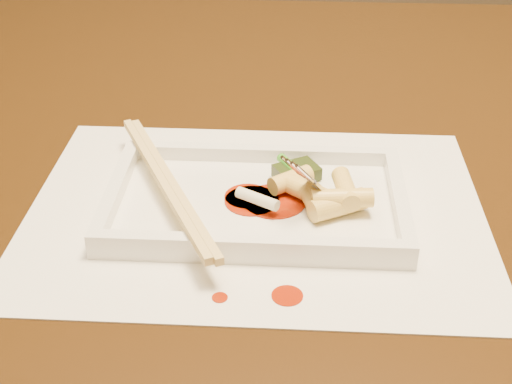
# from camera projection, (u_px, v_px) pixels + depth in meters

# --- Properties ---
(table) EXTENTS (1.40, 0.90, 0.75)m
(table) POSITION_uv_depth(u_px,v_px,m) (253.00, 209.00, 0.81)
(table) COLOR black
(table) RESTS_ON ground
(placemat) EXTENTS (0.40, 0.30, 0.00)m
(placemat) POSITION_uv_depth(u_px,v_px,m) (256.00, 210.00, 0.63)
(placemat) COLOR white
(placemat) RESTS_ON table
(sauce_splatter_a) EXTENTS (0.02, 0.02, 0.00)m
(sauce_splatter_a) POSITION_uv_depth(u_px,v_px,m) (287.00, 296.00, 0.53)
(sauce_splatter_a) COLOR #9A1E04
(sauce_splatter_a) RESTS_ON placemat
(sauce_splatter_b) EXTENTS (0.01, 0.01, 0.00)m
(sauce_splatter_b) POSITION_uv_depth(u_px,v_px,m) (220.00, 298.00, 0.53)
(sauce_splatter_b) COLOR #9A1E04
(sauce_splatter_b) RESTS_ON placemat
(plate_base) EXTENTS (0.26, 0.16, 0.01)m
(plate_base) POSITION_uv_depth(u_px,v_px,m) (256.00, 205.00, 0.63)
(plate_base) COLOR white
(plate_base) RESTS_ON placemat
(plate_rim_far) EXTENTS (0.26, 0.01, 0.01)m
(plate_rim_far) POSITION_uv_depth(u_px,v_px,m) (260.00, 153.00, 0.68)
(plate_rim_far) COLOR white
(plate_rim_far) RESTS_ON plate_base
(plate_rim_near) EXTENTS (0.26, 0.01, 0.01)m
(plate_rim_near) POSITION_uv_depth(u_px,v_px,m) (251.00, 246.00, 0.56)
(plate_rim_near) COLOR white
(plate_rim_near) RESTS_ON plate_base
(plate_rim_left) EXTENTS (0.01, 0.14, 0.01)m
(plate_rim_left) POSITION_uv_depth(u_px,v_px,m) (116.00, 191.00, 0.63)
(plate_rim_left) COLOR white
(plate_rim_left) RESTS_ON plate_base
(plate_rim_right) EXTENTS (0.01, 0.14, 0.01)m
(plate_rim_right) POSITION_uv_depth(u_px,v_px,m) (399.00, 199.00, 0.61)
(plate_rim_right) COLOR white
(plate_rim_right) RESTS_ON plate_base
(veg_piece) EXTENTS (0.05, 0.04, 0.01)m
(veg_piece) POSITION_uv_depth(u_px,v_px,m) (297.00, 172.00, 0.65)
(veg_piece) COLOR black
(veg_piece) RESTS_ON plate_base
(scallion_white) EXTENTS (0.04, 0.03, 0.01)m
(scallion_white) POSITION_uv_depth(u_px,v_px,m) (257.00, 199.00, 0.61)
(scallion_white) COLOR #EAEACC
(scallion_white) RESTS_ON plate_base
(scallion_green) EXTENTS (0.05, 0.08, 0.01)m
(scallion_green) POSITION_uv_depth(u_px,v_px,m) (304.00, 179.00, 0.63)
(scallion_green) COLOR #309818
(scallion_green) RESTS_ON plate_base
(chopstick_a) EXTENTS (0.11, 0.22, 0.01)m
(chopstick_a) POSITION_uv_depth(u_px,v_px,m) (162.00, 182.00, 0.62)
(chopstick_a) COLOR #DCBB6E
(chopstick_a) RESTS_ON plate_rim_near
(chopstick_b) EXTENTS (0.11, 0.22, 0.01)m
(chopstick_b) POSITION_uv_depth(u_px,v_px,m) (171.00, 182.00, 0.62)
(chopstick_b) COLOR #DCBB6E
(chopstick_b) RESTS_ON plate_rim_near
(fork) EXTENTS (0.09, 0.10, 0.14)m
(fork) POSITION_uv_depth(u_px,v_px,m) (341.00, 119.00, 0.60)
(fork) COLOR silver
(fork) RESTS_ON plate_base
(sauce_blob_0) EXTENTS (0.06, 0.06, 0.00)m
(sauce_blob_0) POSITION_uv_depth(u_px,v_px,m) (274.00, 201.00, 0.62)
(sauce_blob_0) COLOR #9A1E04
(sauce_blob_0) RESTS_ON plate_base
(sauce_blob_1) EXTENTS (0.04, 0.04, 0.00)m
(sauce_blob_1) POSITION_uv_depth(u_px,v_px,m) (248.00, 196.00, 0.63)
(sauce_blob_1) COLOR #9A1E04
(sauce_blob_1) RESTS_ON plate_base
(sauce_blob_2) EXTENTS (0.05, 0.05, 0.00)m
(sauce_blob_2) POSITION_uv_depth(u_px,v_px,m) (252.00, 201.00, 0.62)
(sauce_blob_2) COLOR #9A1E04
(sauce_blob_2) RESTS_ON plate_base
(rice_cake_0) EXTENTS (0.04, 0.04, 0.02)m
(rice_cake_0) POSITION_uv_depth(u_px,v_px,m) (291.00, 180.00, 0.64)
(rice_cake_0) COLOR #F4DD71
(rice_cake_0) RESTS_ON plate_base
(rice_cake_1) EXTENTS (0.05, 0.04, 0.02)m
(rice_cake_1) POSITION_uv_depth(u_px,v_px,m) (310.00, 192.00, 0.62)
(rice_cake_1) COLOR #F4DD71
(rice_cake_1) RESTS_ON plate_base
(rice_cake_2) EXTENTS (0.05, 0.02, 0.02)m
(rice_cake_2) POSITION_uv_depth(u_px,v_px,m) (342.00, 198.00, 0.60)
(rice_cake_2) COLOR #F4DD71
(rice_cake_2) RESTS_ON plate_base
(rice_cake_3) EXTENTS (0.05, 0.04, 0.02)m
(rice_cake_3) POSITION_uv_depth(u_px,v_px,m) (338.00, 205.00, 0.60)
(rice_cake_3) COLOR #F4DD71
(rice_cake_3) RESTS_ON plate_base
(rice_cake_4) EXTENTS (0.03, 0.04, 0.02)m
(rice_cake_4) POSITION_uv_depth(u_px,v_px,m) (309.00, 193.00, 0.62)
(rice_cake_4) COLOR #F4DD71
(rice_cake_4) RESTS_ON plate_base
(rice_cake_5) EXTENTS (0.02, 0.05, 0.02)m
(rice_cake_5) POSITION_uv_depth(u_px,v_px,m) (346.00, 189.00, 0.61)
(rice_cake_5) COLOR #F4DD71
(rice_cake_5) RESTS_ON plate_base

